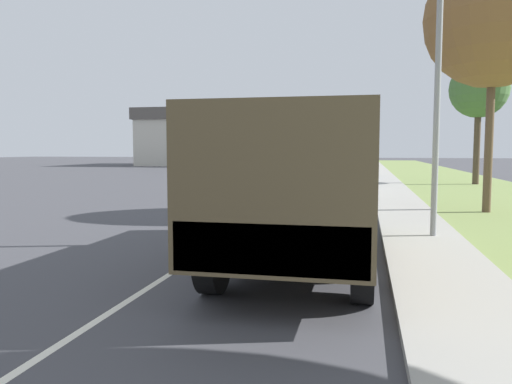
# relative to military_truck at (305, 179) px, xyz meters

# --- Properties ---
(ground_plane) EXTENTS (180.00, 180.00, 0.00)m
(ground_plane) POSITION_rel_military_truck_xyz_m (-2.11, 28.43, -1.55)
(ground_plane) COLOR #424247
(lane_centre_stripe) EXTENTS (0.12, 120.00, 0.00)m
(lane_centre_stripe) POSITION_rel_military_truck_xyz_m (-2.11, 28.43, -1.55)
(lane_centre_stripe) COLOR silver
(lane_centre_stripe) RESTS_ON ground
(sidewalk_right) EXTENTS (1.80, 120.00, 0.12)m
(sidewalk_right) POSITION_rel_military_truck_xyz_m (2.39, 28.43, -1.49)
(sidewalk_right) COLOR #9E9B93
(sidewalk_right) RESTS_ON ground
(grass_strip_right) EXTENTS (7.00, 120.00, 0.02)m
(grass_strip_right) POSITION_rel_military_truck_xyz_m (6.79, 28.43, -1.54)
(grass_strip_right) COLOR olive
(grass_strip_right) RESTS_ON ground
(military_truck) EXTENTS (2.43, 7.40, 2.68)m
(military_truck) POSITION_rel_military_truck_xyz_m (0.00, 0.00, 0.00)
(military_truck) COLOR #606647
(military_truck) RESTS_ON ground
(car_nearest_ahead) EXTENTS (1.93, 4.64, 1.54)m
(car_nearest_ahead) POSITION_rel_military_truck_xyz_m (-0.54, 14.57, -0.86)
(car_nearest_ahead) COLOR silver
(car_nearest_ahead) RESTS_ON ground
(car_second_ahead) EXTENTS (1.79, 4.53, 1.64)m
(car_second_ahead) POSITION_rel_military_truck_xyz_m (0.03, 27.24, -0.82)
(car_second_ahead) COLOR navy
(car_second_ahead) RESTS_ON ground
(lamp_post) EXTENTS (1.69, 0.24, 6.94)m
(lamp_post) POSITION_rel_military_truck_xyz_m (2.43, 2.84, 2.71)
(lamp_post) COLOR gray
(lamp_post) RESTS_ON sidewalk_right
(tree_mid_right) EXTENTS (4.39, 4.39, 8.46)m
(tree_mid_right) POSITION_rel_military_truck_xyz_m (5.04, 8.57, 4.72)
(tree_mid_right) COLOR brown
(tree_mid_right) RESTS_ON grass_strip_right
(tree_far_right) EXTENTS (3.39, 3.39, 7.33)m
(tree_far_right) POSITION_rel_military_truck_xyz_m (7.57, 22.75, 4.05)
(tree_far_right) COLOR #4C3D2D
(tree_far_right) RESTS_ON grass_strip_right
(building_distant) EXTENTS (15.95, 14.20, 7.22)m
(building_distant) POSITION_rel_military_truck_xyz_m (-19.30, 54.89, 2.10)
(building_distant) COLOR beige
(building_distant) RESTS_ON ground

